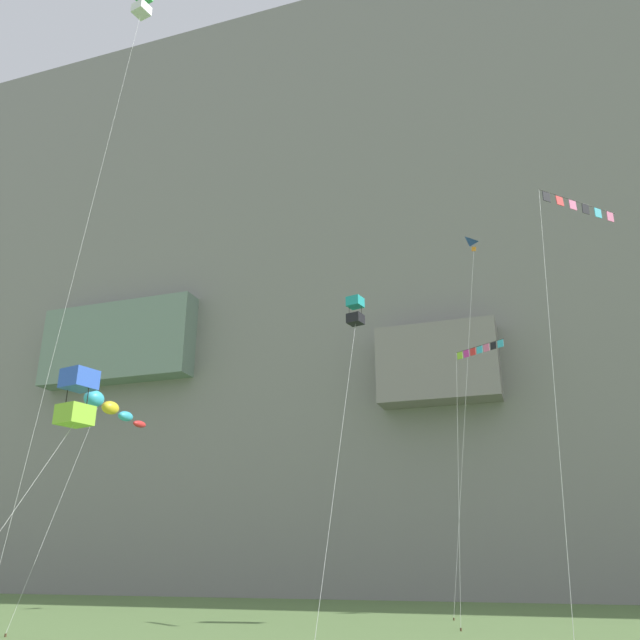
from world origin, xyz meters
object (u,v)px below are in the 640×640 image
at_px(kite_box_low_left, 355,312).
at_px(kite_banner_upper_mid, 577,234).
at_px(kite_banner_high_left, 477,369).
at_px(kite_box_high_right, 142,5).
at_px(kite_windsock_upper_left, 109,407).
at_px(kite_delta_high_center, 478,263).
at_px(kite_box_far_left, 77,397).

xyz_separation_m(kite_box_low_left, kite_banner_upper_mid, (8.79, -2.77, 0.80)).
distance_m(kite_banner_high_left, kite_box_high_right, 26.47).
distance_m(kite_windsock_upper_left, kite_box_high_right, 21.83).
bearing_deg(kite_delta_high_center, kite_box_far_left, -117.58).
bearing_deg(kite_banner_high_left, kite_box_far_left, -130.45).
xyz_separation_m(kite_box_far_left, kite_banner_high_left, (11.72, 13.74, 3.64)).
height_order(kite_box_far_left, kite_banner_high_left, kite_banner_high_left).
bearing_deg(kite_box_low_left, kite_banner_upper_mid, -17.51).
height_order(kite_delta_high_center, kite_box_far_left, kite_delta_high_center).
xyz_separation_m(kite_box_far_left, kite_box_high_right, (-3.78, 5.66, 23.51)).
distance_m(kite_box_far_left, kite_banner_high_left, 18.42).
height_order(kite_box_low_left, kite_banner_high_left, kite_box_low_left).
height_order(kite_box_far_left, kite_box_high_right, kite_box_high_right).
distance_m(kite_delta_high_center, kite_box_low_left, 17.38).
xyz_separation_m(kite_box_high_right, kite_banner_upper_mid, (20.00, -0.92, -17.91)).
distance_m(kite_banner_high_left, kite_banner_upper_mid, 10.26).
xyz_separation_m(kite_box_low_left, kite_box_far_left, (-7.43, -7.51, -4.81)).
bearing_deg(kite_box_high_right, kite_box_low_left, 9.37).
relative_size(kite_box_far_left, kite_box_high_right, 0.27).
height_order(kite_banner_high_left, kite_box_high_right, kite_box_high_right).
distance_m(kite_windsock_upper_left, kite_banner_high_left, 18.08).
xyz_separation_m(kite_box_low_left, kite_banner_high_left, (4.29, 6.23, -1.17)).
bearing_deg(kite_banner_upper_mid, kite_box_far_left, -163.72).
bearing_deg(kite_box_far_left, kite_windsock_upper_left, 121.49).
height_order(kite_windsock_upper_left, kite_box_low_left, kite_box_low_left).
bearing_deg(kite_box_low_left, kite_box_high_right, -170.63).
height_order(kite_delta_high_center, kite_box_high_right, kite_box_high_right).
bearing_deg(kite_banner_upper_mid, kite_box_low_left, 162.49).
bearing_deg(kite_delta_high_center, kite_box_high_right, -132.89).
height_order(kite_box_low_left, kite_box_high_right, kite_box_high_right).
relative_size(kite_windsock_upper_left, kite_box_high_right, 0.32).
bearing_deg(kite_box_high_right, kite_banner_high_left, 27.54).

